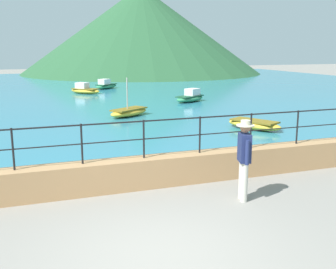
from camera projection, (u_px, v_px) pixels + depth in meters
name	position (u px, v px, depth m)	size (l,w,h in m)	color
ground_plane	(159.00, 255.00, 6.40)	(120.00, 120.00, 0.00)	gray
promenade_wall	(115.00, 175.00, 9.27)	(20.00, 0.56, 0.70)	tan
railing	(113.00, 134.00, 9.07)	(18.44, 0.04, 0.90)	black
lake_water	(49.00, 91.00, 30.16)	(64.00, 44.32, 0.06)	teal
hill_main	(141.00, 30.00, 50.89)	(29.98, 29.98, 10.62)	#285633
person_walking	(244.00, 156.00, 8.52)	(0.38, 0.55, 1.75)	beige
boat_0	(106.00, 85.00, 31.61)	(2.32, 2.20, 0.76)	#338C59
boat_4	(129.00, 112.00, 19.00)	(2.41, 2.04, 1.80)	gold
boat_5	(85.00, 90.00, 28.26)	(2.25, 2.27, 0.76)	gold
boat_6	(190.00, 97.00, 24.06)	(2.43, 1.96, 0.76)	#338C59
boat_7	(254.00, 124.00, 15.94)	(1.86, 2.46, 0.36)	gold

